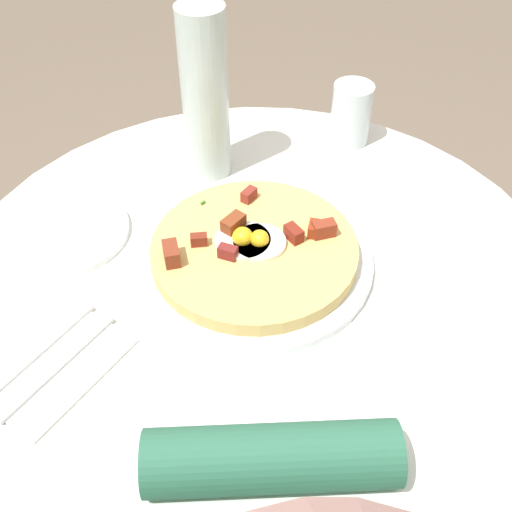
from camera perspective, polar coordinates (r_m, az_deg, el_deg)
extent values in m
plane|color=#6B5B4C|center=(1.46, 0.10, -21.21)|extent=(6.00, 6.00, 0.00)
cylinder|color=silver|center=(0.88, 0.15, -2.01)|extent=(0.86, 0.86, 0.03)
cylinder|color=#333338|center=(1.16, 0.12, -14.23)|extent=(0.10, 0.10, 0.68)
cylinder|color=#333338|center=(1.45, 0.10, -21.01)|extent=(0.39, 0.39, 0.02)
cylinder|color=#2D664C|center=(0.66, 1.45, -18.02)|extent=(0.27, 0.12, 0.07)
cylinder|color=white|center=(0.87, -0.15, -0.28)|extent=(0.33, 0.33, 0.01)
cylinder|color=#D9B465|center=(0.86, -0.16, 0.52)|extent=(0.29, 0.29, 0.02)
cylinder|color=white|center=(0.85, -1.23, 1.44)|extent=(0.08, 0.08, 0.01)
sphere|color=yellow|center=(0.85, -1.24, 1.73)|extent=(0.03, 0.03, 0.03)
cylinder|color=white|center=(0.85, 0.08, 1.29)|extent=(0.07, 0.07, 0.01)
sphere|color=yellow|center=(0.85, 0.08, 1.58)|extent=(0.03, 0.03, 0.03)
cube|color=brown|center=(0.87, -2.08, 2.91)|extent=(0.03, 0.04, 0.02)
cube|color=maroon|center=(0.83, -7.76, 0.22)|extent=(0.03, 0.04, 0.02)
cube|color=maroon|center=(0.92, -0.65, 5.62)|extent=(0.02, 0.03, 0.02)
cube|color=maroon|center=(0.85, -5.25, 1.49)|extent=(0.03, 0.02, 0.02)
cube|color=maroon|center=(0.86, 6.25, 2.47)|extent=(0.04, 0.03, 0.02)
cube|color=maroon|center=(0.86, 3.47, 2.07)|extent=(0.03, 0.03, 0.02)
cube|color=maroon|center=(0.87, 5.31, 2.50)|extent=(0.02, 0.03, 0.02)
cube|color=maroon|center=(0.83, -2.60, 0.36)|extent=(0.03, 0.02, 0.02)
cube|color=#387F2D|center=(0.89, -1.39, 3.39)|extent=(0.01, 0.01, 0.00)
cube|color=#387F2D|center=(0.92, -4.89, 4.91)|extent=(0.01, 0.01, 0.00)
cube|color=#387F2D|center=(0.85, -0.53, 1.41)|extent=(0.00, 0.01, 0.00)
cylinder|color=white|center=(0.96, -17.06, 2.14)|extent=(0.19, 0.19, 0.01)
cube|color=white|center=(0.80, -18.48, -9.11)|extent=(0.20, 0.21, 0.00)
cube|color=silver|center=(0.79, -17.68, -9.55)|extent=(0.09, 0.17, 0.00)
cube|color=silver|center=(0.81, -19.41, -8.30)|extent=(0.09, 0.17, 0.00)
cylinder|color=silver|center=(1.10, 8.70, 12.75)|extent=(0.07, 0.07, 0.11)
cylinder|color=silver|center=(0.97, -4.69, 14.43)|extent=(0.07, 0.07, 0.27)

